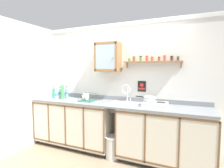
% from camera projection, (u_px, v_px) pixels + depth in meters
% --- Properties ---
extents(floor, '(6.36, 6.36, 0.00)m').
position_uv_depth(floor, '(105.00, 161.00, 2.96)').
color(floor, gray).
rests_on(floor, ground).
extents(back_wall, '(3.96, 0.07, 2.47)m').
position_uv_depth(back_wall, '(120.00, 85.00, 3.49)').
color(back_wall, silver).
rests_on(back_wall, ground).
extents(side_wall_left, '(0.05, 3.46, 2.47)m').
position_uv_depth(side_wall_left, '(18.00, 87.00, 3.29)').
color(side_wall_left, silver).
rests_on(side_wall_left, ground).
extents(lower_cabinet_run, '(1.65, 0.64, 0.92)m').
position_uv_depth(lower_cabinet_run, '(75.00, 123.00, 3.58)').
color(lower_cabinet_run, black).
rests_on(lower_cabinet_run, ground).
extents(lower_cabinet_run_right, '(1.50, 0.64, 0.92)m').
position_uv_depth(lower_cabinet_run_right, '(164.00, 136.00, 2.88)').
color(lower_cabinet_run_right, black).
rests_on(lower_cabinet_run_right, ground).
extents(countertop, '(3.32, 0.66, 0.03)m').
position_uv_depth(countertop, '(113.00, 104.00, 3.20)').
color(countertop, gray).
rests_on(countertop, lower_cabinet_run).
extents(backsplash, '(3.32, 0.02, 0.08)m').
position_uv_depth(backsplash, '(119.00, 98.00, 3.48)').
color(backsplash, gray).
rests_on(backsplash, countertop).
extents(sink, '(0.51, 0.45, 0.48)m').
position_uv_depth(sink, '(124.00, 105.00, 3.16)').
color(sink, silver).
rests_on(sink, countertop).
extents(hot_plate_stove, '(0.40, 0.32, 0.07)m').
position_uv_depth(hot_plate_stove, '(155.00, 104.00, 2.91)').
color(hot_plate_stove, silver).
rests_on(hot_plate_stove, countertop).
extents(saucepan, '(0.36, 0.20, 0.08)m').
position_uv_depth(saucepan, '(149.00, 99.00, 2.96)').
color(saucepan, silver).
rests_on(saucepan, hot_plate_stove).
extents(bottle_water_blue_0, '(0.07, 0.07, 0.25)m').
position_uv_depth(bottle_water_blue_0, '(67.00, 93.00, 3.74)').
color(bottle_water_blue_0, '#8CB7E0').
rests_on(bottle_water_blue_0, countertop).
extents(bottle_soda_green_1, '(0.08, 0.08, 0.33)m').
position_uv_depth(bottle_soda_green_1, '(62.00, 91.00, 3.64)').
color(bottle_soda_green_1, '#4CB266').
rests_on(bottle_soda_green_1, countertop).
extents(bottle_detergent_teal_2, '(0.07, 0.07, 0.24)m').
position_uv_depth(bottle_detergent_teal_2, '(54.00, 92.00, 3.80)').
color(bottle_detergent_teal_2, teal).
rests_on(bottle_detergent_teal_2, countertop).
extents(bottle_water_clear_3, '(0.06, 0.06, 0.24)m').
position_uv_depth(bottle_water_clear_3, '(60.00, 93.00, 3.74)').
color(bottle_water_clear_3, silver).
rests_on(bottle_water_clear_3, countertop).
extents(bottle_opaque_white_4, '(0.07, 0.07, 0.22)m').
position_uv_depth(bottle_opaque_white_4, '(57.00, 94.00, 3.60)').
color(bottle_opaque_white_4, white).
rests_on(bottle_opaque_white_4, countertop).
extents(dish_rack, '(0.29, 0.26, 0.16)m').
position_uv_depth(dish_rack, '(87.00, 99.00, 3.40)').
color(dish_rack, '#26664C').
rests_on(dish_rack, countertop).
extents(wall_cabinet, '(0.48, 0.29, 0.56)m').
position_uv_depth(wall_cabinet, '(108.00, 57.00, 3.37)').
color(wall_cabinet, '#996B42').
extents(spice_shelf, '(1.03, 0.14, 0.23)m').
position_uv_depth(spice_shelf, '(152.00, 61.00, 3.10)').
color(spice_shelf, '#996B42').
extents(warning_sign, '(0.16, 0.01, 0.20)m').
position_uv_depth(warning_sign, '(142.00, 86.00, 3.28)').
color(warning_sign, black).
extents(trash_bin, '(0.27, 0.27, 0.40)m').
position_uv_depth(trash_bin, '(113.00, 147.00, 3.06)').
color(trash_bin, silver).
rests_on(trash_bin, ground).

